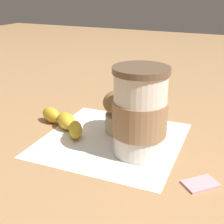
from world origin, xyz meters
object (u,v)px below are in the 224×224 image
coffee_cup (140,113)px  muffin (119,110)px  banana (64,121)px  sugar_packet (201,183)px

coffee_cup → muffin: bearing=-44.8°
coffee_cup → muffin: coffee_cup is taller
banana → muffin: bearing=-160.0°
coffee_cup → muffin: (0.06, -0.06, -0.03)m
banana → sugar_packet: banana is taller
coffee_cup → banana: coffee_cup is taller
coffee_cup → banana: size_ratio=1.12×
coffee_cup → sugar_packet: bearing=155.8°
muffin → sugar_packet: bearing=147.2°
muffin → sugar_packet: 0.22m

